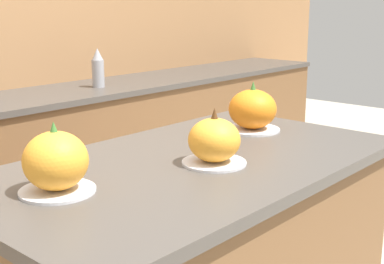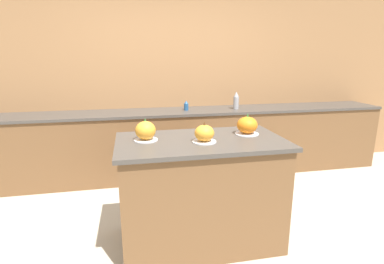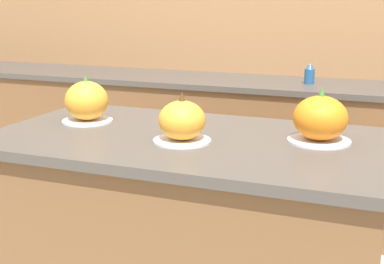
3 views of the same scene
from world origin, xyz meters
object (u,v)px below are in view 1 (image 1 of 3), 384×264
(pumpkin_cake_right, at_px, (252,110))
(bottle_tall, at_px, (98,69))
(pumpkin_cake_center, at_px, (214,142))
(pumpkin_cake_left, at_px, (56,163))

(pumpkin_cake_right, height_order, bottle_tall, bottle_tall)
(pumpkin_cake_center, relative_size, bottle_tall, 0.82)
(pumpkin_cake_left, xyz_separation_m, pumpkin_cake_center, (0.46, -0.15, -0.01))
(pumpkin_cake_right, bearing_deg, pumpkin_cake_left, -178.53)
(pumpkin_cake_center, xyz_separation_m, pumpkin_cake_right, (0.43, 0.17, 0.01))
(pumpkin_cake_center, bearing_deg, bottle_tall, 62.27)
(pumpkin_cake_center, bearing_deg, pumpkin_cake_left, 162.66)
(pumpkin_cake_right, bearing_deg, bottle_tall, 73.88)
(pumpkin_cake_left, distance_m, pumpkin_cake_right, 0.90)
(pumpkin_cake_left, bearing_deg, bottle_tall, 48.35)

